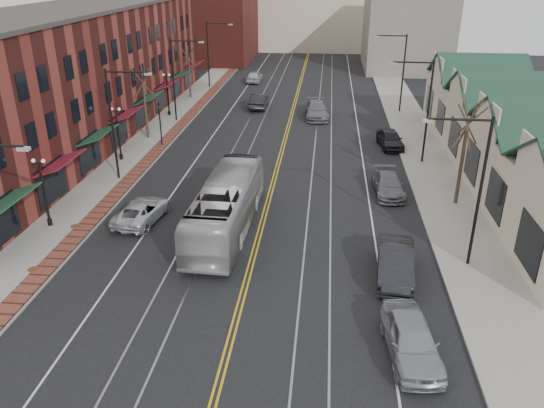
% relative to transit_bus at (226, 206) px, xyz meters
% --- Properties ---
extents(ground, '(160.00, 160.00, 0.00)m').
position_rel_transit_bus_xyz_m(ground, '(2.00, -8.73, -1.61)').
color(ground, black).
rests_on(ground, ground).
extents(sidewalk_left, '(4.00, 120.00, 0.15)m').
position_rel_transit_bus_xyz_m(sidewalk_left, '(-10.00, 11.27, -1.53)').
color(sidewalk_left, gray).
rests_on(sidewalk_left, ground).
extents(sidewalk_right, '(4.00, 120.00, 0.15)m').
position_rel_transit_bus_xyz_m(sidewalk_right, '(14.00, 11.27, -1.53)').
color(sidewalk_right, gray).
rests_on(sidewalk_right, ground).
extents(building_left, '(10.00, 50.00, 11.00)m').
position_rel_transit_bus_xyz_m(building_left, '(-17.00, 18.27, 3.89)').
color(building_left, maroon).
rests_on(building_left, ground).
extents(building_right, '(8.00, 36.00, 4.60)m').
position_rel_transit_bus_xyz_m(building_right, '(20.00, 11.27, 0.69)').
color(building_right, beige).
rests_on(building_right, ground).
extents(backdrop_left, '(14.00, 18.00, 14.00)m').
position_rel_transit_bus_xyz_m(backdrop_left, '(-14.00, 61.27, 5.39)').
color(backdrop_left, maroon).
rests_on(backdrop_left, ground).
extents(backdrop_mid, '(22.00, 14.00, 9.00)m').
position_rel_transit_bus_xyz_m(backdrop_mid, '(2.00, 76.27, 2.89)').
color(backdrop_mid, beige).
rests_on(backdrop_mid, ground).
extents(backdrop_right, '(12.00, 16.00, 11.00)m').
position_rel_transit_bus_xyz_m(backdrop_right, '(17.00, 56.27, 3.89)').
color(backdrop_right, slate).
rests_on(backdrop_right, ground).
extents(streetlight_l_1, '(3.33, 0.25, 8.00)m').
position_rel_transit_bus_xyz_m(streetlight_l_1, '(-9.05, 7.27, 3.42)').
color(streetlight_l_1, black).
rests_on(streetlight_l_1, sidewalk_left).
extents(streetlight_l_2, '(3.33, 0.25, 8.00)m').
position_rel_transit_bus_xyz_m(streetlight_l_2, '(-9.05, 23.27, 3.42)').
color(streetlight_l_2, black).
rests_on(streetlight_l_2, sidewalk_left).
extents(streetlight_l_3, '(3.33, 0.25, 8.00)m').
position_rel_transit_bus_xyz_m(streetlight_l_3, '(-9.05, 39.27, 3.42)').
color(streetlight_l_3, black).
rests_on(streetlight_l_3, sidewalk_left).
extents(streetlight_r_0, '(3.33, 0.25, 8.00)m').
position_rel_transit_bus_xyz_m(streetlight_r_0, '(13.05, -2.73, 3.42)').
color(streetlight_r_0, black).
rests_on(streetlight_r_0, sidewalk_right).
extents(streetlight_r_1, '(3.33, 0.25, 8.00)m').
position_rel_transit_bus_xyz_m(streetlight_r_1, '(13.05, 13.27, 3.42)').
color(streetlight_r_1, black).
rests_on(streetlight_r_1, sidewalk_right).
extents(streetlight_r_2, '(3.33, 0.25, 8.00)m').
position_rel_transit_bus_xyz_m(streetlight_r_2, '(13.05, 29.27, 3.42)').
color(streetlight_r_2, black).
rests_on(streetlight_r_2, sidewalk_right).
extents(lamppost_l_1, '(0.84, 0.28, 4.27)m').
position_rel_transit_bus_xyz_m(lamppost_l_1, '(-10.80, -0.73, 0.60)').
color(lamppost_l_1, black).
rests_on(lamppost_l_1, sidewalk_left).
extents(lamppost_l_2, '(0.84, 0.28, 4.27)m').
position_rel_transit_bus_xyz_m(lamppost_l_2, '(-10.80, 11.27, 0.60)').
color(lamppost_l_2, black).
rests_on(lamppost_l_2, sidewalk_left).
extents(lamppost_l_3, '(0.84, 0.28, 4.27)m').
position_rel_transit_bus_xyz_m(lamppost_l_3, '(-10.80, 25.27, 0.60)').
color(lamppost_l_3, black).
rests_on(lamppost_l_3, sidewalk_left).
extents(tree_left_near, '(1.78, 1.37, 6.48)m').
position_rel_transit_bus_xyz_m(tree_left_near, '(-10.50, 17.27, 1.91)').
color(tree_left_near, '#382B21').
rests_on(tree_left_near, sidewalk_left).
extents(tree_left_far, '(1.66, 1.28, 6.02)m').
position_rel_transit_bus_xyz_m(tree_left_far, '(-10.50, 33.27, 1.67)').
color(tree_left_far, '#382B21').
rests_on(tree_left_far, sidewalk_left).
extents(tree_right_mid, '(1.90, 1.46, 6.93)m').
position_rel_transit_bus_xyz_m(tree_right_mid, '(14.50, 5.27, 2.15)').
color(tree_right_mid, '#382B21').
rests_on(tree_right_mid, sidewalk_right).
extents(manhole_mid, '(0.60, 0.60, 0.02)m').
position_rel_transit_bus_xyz_m(manhole_mid, '(-9.20, -5.73, -1.45)').
color(manhole_mid, '#592D19').
rests_on(manhole_mid, sidewalk_left).
extents(manhole_far, '(0.60, 0.60, 0.02)m').
position_rel_transit_bus_xyz_m(manhole_far, '(-9.20, -0.73, -1.45)').
color(manhole_far, '#592D19').
rests_on(manhole_far, sidewalk_left).
extents(traffic_signal, '(0.18, 0.15, 3.80)m').
position_rel_transit_bus_xyz_m(traffic_signal, '(-8.60, 15.27, 0.74)').
color(traffic_signal, black).
rests_on(traffic_signal, sidewalk_left).
extents(transit_bus, '(3.07, 11.61, 3.21)m').
position_rel_transit_bus_xyz_m(transit_bus, '(0.00, 0.00, 0.00)').
color(transit_bus, '#BBBABD').
rests_on(transit_bus, ground).
extents(parked_suv, '(2.84, 5.12, 1.35)m').
position_rel_transit_bus_xyz_m(parked_suv, '(-5.50, 0.73, -0.93)').
color(parked_suv, silver).
rests_on(parked_suv, ground).
extents(parked_car_a, '(2.42, 4.97, 1.63)m').
position_rel_transit_bus_xyz_m(parked_car_a, '(9.50, -10.30, -0.79)').
color(parked_car_a, '#9A9CA1').
rests_on(parked_car_a, ground).
extents(parked_car_b, '(2.18, 5.14, 1.65)m').
position_rel_transit_bus_xyz_m(parked_car_b, '(9.50, -4.20, -0.78)').
color(parked_car_b, black).
rests_on(parked_car_b, ground).
extents(parked_car_c, '(2.15, 4.82, 1.37)m').
position_rel_transit_bus_xyz_m(parked_car_c, '(10.17, 6.66, -0.92)').
color(parked_car_c, slate).
rests_on(parked_car_c, ground).
extents(parked_car_d, '(2.39, 4.67, 1.52)m').
position_rel_transit_bus_xyz_m(parked_car_d, '(11.30, 17.10, -0.84)').
color(parked_car_d, black).
rests_on(parked_car_d, ground).
extents(distant_car_left, '(1.72, 4.84, 1.59)m').
position_rel_transit_bus_xyz_m(distant_car_left, '(-1.82, 29.66, -0.81)').
color(distant_car_left, black).
rests_on(distant_car_left, ground).
extents(distant_car_right, '(2.76, 5.83, 1.64)m').
position_rel_transit_bus_xyz_m(distant_car_right, '(4.66, 26.17, -0.78)').
color(distant_car_right, slate).
rests_on(distant_car_right, ground).
extents(distant_car_far, '(2.04, 4.57, 1.52)m').
position_rel_transit_bus_xyz_m(distant_car_far, '(-4.17, 43.52, -0.84)').
color(distant_car_far, silver).
rests_on(distant_car_far, ground).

